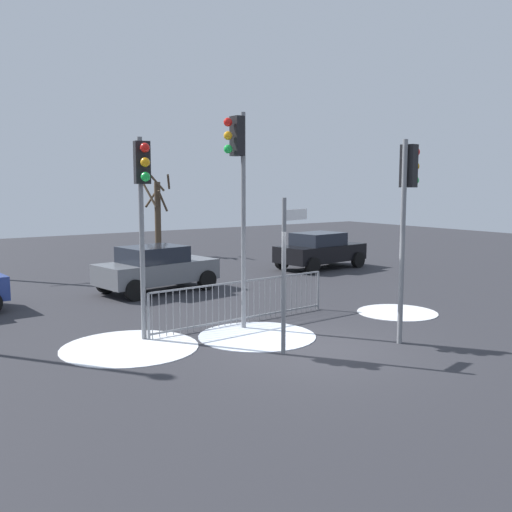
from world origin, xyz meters
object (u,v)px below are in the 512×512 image
Objects in this scene: car_black_mid at (320,250)px; car_grey_far at (156,268)px; traffic_light_rear_left at (143,193)px; traffic_light_rear_right at (407,195)px; direction_sign_post at (286,267)px; traffic_light_mid_right at (238,172)px; bare_tree_left at (158,214)px.

car_black_mid and car_grey_far have the same top height.
traffic_light_rear_left reaches higher than traffic_light_rear_right.
traffic_light_rear_right reaches higher than direction_sign_post.
traffic_light_rear_right is at bearing 153.54° from traffic_light_rear_left.
bare_tree_left is at bearing -19.05° from traffic_light_mid_right.
traffic_light_mid_right is 1.27× the size of car_grey_far.
bare_tree_left reaches higher than direction_sign_post.
traffic_light_rear_left is 0.87× the size of traffic_light_mid_right.
car_grey_far is at bearing -179.43° from car_black_mid.
car_black_mid is at bearing 137.43° from traffic_light_rear_right.
traffic_light_rear_right reaches higher than car_grey_far.
car_black_mid is 0.99× the size of car_grey_far.
traffic_light_rear_right is at bearing -86.32° from car_grey_far.
car_black_mid is (5.93, 9.54, -2.43)m from traffic_light_rear_right.
car_black_mid is at bearing -1.28° from car_grey_far.
car_grey_far is at bearing -116.02° from bare_tree_left.
traffic_light_rear_left is 1.40× the size of direction_sign_post.
traffic_light_mid_right is at bearing -103.28° from car_grey_far.
direction_sign_post reaches higher than car_grey_far.
traffic_light_rear_right is 1.11× the size of bare_tree_left.
traffic_light_mid_right reaches higher than traffic_light_rear_right.
car_grey_far is at bearing 69.55° from direction_sign_post.
traffic_light_mid_right is 2.98m from direction_sign_post.
traffic_light_mid_right is 1.60× the size of direction_sign_post.
traffic_light_mid_right is 1.29× the size of bare_tree_left.
bare_tree_left is (-3.36, 8.00, 1.22)m from car_black_mid.
traffic_light_rear_left is 1.12× the size of car_black_mid.
car_black_mid is (8.23, 6.51, -2.94)m from traffic_light_mid_right.
traffic_light_rear_left reaches higher than car_black_mid.
traffic_light_mid_right reaches higher than traffic_light_rear_left.
traffic_light_rear_left reaches higher than car_grey_far.
traffic_light_mid_right reaches higher than direction_sign_post.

